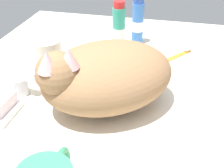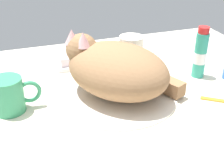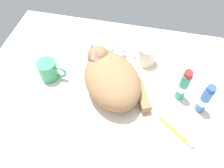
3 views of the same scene
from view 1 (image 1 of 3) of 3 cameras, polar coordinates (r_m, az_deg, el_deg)
name	(u,v)px [view 1 (image 1 of 3)]	position (r cm, az deg, el deg)	size (l,w,h in cm)	color
ground_plane	(108,111)	(63.71, -0.75, -5.33)	(110.00, 82.50, 3.00)	silver
sink_basin	(108,104)	(62.56, -0.76, -3.94)	(30.61, 30.61, 0.83)	white
faucet	(26,84)	(67.47, -16.30, -0.05)	(13.51, 11.23, 6.12)	silver
cat	(104,76)	(58.46, -1.60, 1.64)	(31.92, 33.41, 15.48)	#936B47
rinse_cup	(47,56)	(75.04, -12.52, 5.30)	(7.52, 7.52, 8.60)	silver
soap_dish	(0,111)	(64.50, -20.81, -4.93)	(9.00, 6.40, 1.20)	white
toothpaste_bottle	(119,30)	(82.25, 1.32, 10.50)	(3.61, 3.61, 14.78)	teal
mouthwash_bottle	(138,22)	(88.67, 5.01, 11.79)	(3.52, 3.52, 14.07)	#3870C6
toothbrush	(176,56)	(83.73, 12.21, 5.37)	(12.40, 9.63, 1.60)	orange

